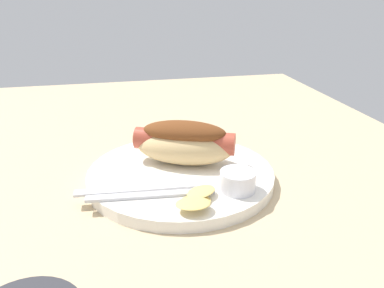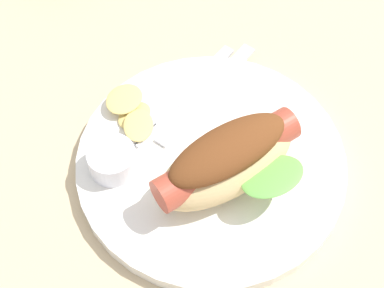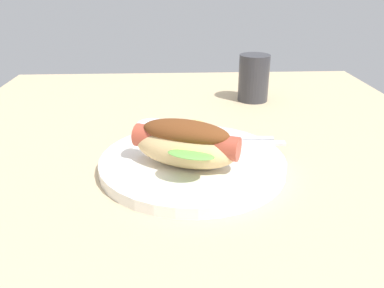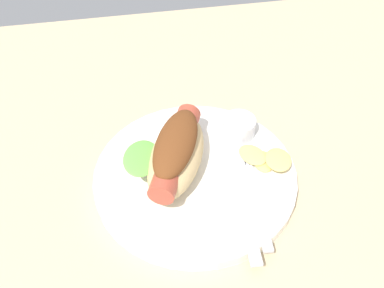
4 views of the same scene
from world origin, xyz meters
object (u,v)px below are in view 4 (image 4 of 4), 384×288
object	(u,v)px
fork	(255,197)
plate	(195,176)
sauce_ramekin	(239,127)
knife	(242,207)
chips_pile	(265,159)
hot_dog	(174,152)

from	to	relation	value
fork	plate	bearing A→B (deg)	55.35
sauce_ramekin	knife	bearing A→B (deg)	-102.34
sauce_ramekin	knife	size ratio (longest dim) A/B	0.29
sauce_ramekin	fork	world-z (taller)	sauce_ramekin
plate	chips_pile	size ratio (longest dim) A/B	3.66
sauce_ramekin	chips_pile	xyz separation A→B (cm)	(2.12, -5.89, -0.62)
plate	hot_dog	xyz separation A→B (cm)	(-2.50, 1.03, 4.05)
hot_dog	chips_pile	bearing A→B (deg)	-71.25
hot_dog	knife	bearing A→B (deg)	-113.37
plate	fork	bearing A→B (deg)	-39.61
knife	chips_pile	xyz separation A→B (cm)	(4.84, 6.56, 0.51)
plate	sauce_ramekin	distance (cm)	9.67
hot_dog	fork	distance (cm)	11.44
knife	chips_pile	distance (cm)	8.17
plate	hot_dog	distance (cm)	4.87
plate	knife	world-z (taller)	knife
hot_dog	fork	bearing A→B (deg)	-102.18
sauce_ramekin	knife	world-z (taller)	sauce_ramekin
plate	sauce_ramekin	xyz separation A→B (cm)	(7.30, 5.98, 2.10)
hot_dog	fork	world-z (taller)	hot_dog
hot_dog	chips_pile	world-z (taller)	hot_dog
plate	chips_pile	bearing A→B (deg)	0.55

